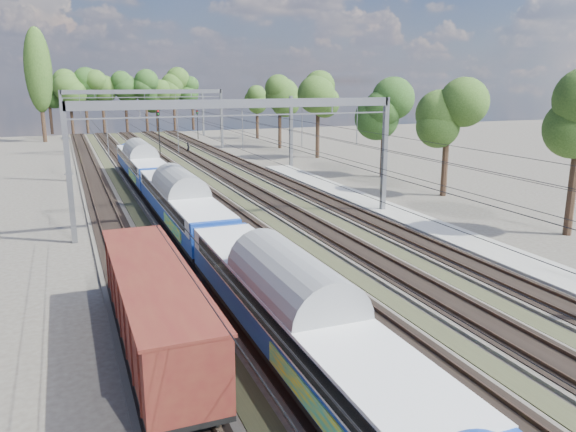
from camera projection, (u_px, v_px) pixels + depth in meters
name	position (u px, v px, depth m)	size (l,w,h in m)	color
track_bed	(198.00, 189.00, 54.07)	(21.00, 130.00, 0.34)	#47423A
platform	(471.00, 243.00, 35.82)	(3.00, 70.00, 0.30)	gray
catenary	(182.00, 118.00, 59.65)	(25.65, 130.00, 9.00)	slate
tree_belt	(177.00, 91.00, 96.57)	(39.36, 98.98, 12.07)	black
poplar	(38.00, 71.00, 93.90)	(4.40, 4.40, 19.04)	black
emu_train	(181.00, 198.00, 38.15)	(2.88, 60.96, 4.21)	black
freight_boxcar	(154.00, 305.00, 21.02)	(2.67, 12.88, 3.32)	black
worker	(188.00, 148.00, 81.68)	(0.57, 0.37, 1.55)	black
signal_near	(159.00, 127.00, 77.08)	(0.42, 0.38, 6.38)	black
signal_far	(197.00, 121.00, 99.92)	(0.37, 0.34, 5.17)	black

